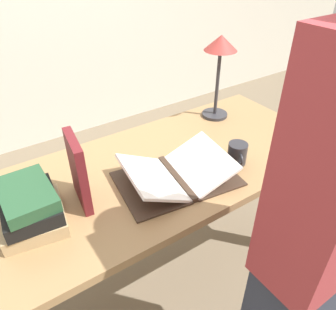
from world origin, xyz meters
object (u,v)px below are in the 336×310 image
(reading_lamp, at_px, (220,54))
(person_reader, at_px, (314,256))
(book_stack_tall, at_px, (30,207))
(coffee_mug, at_px, (237,154))
(book_standing_upright, at_px, (78,172))
(open_book, at_px, (177,174))

(reading_lamp, distance_m, person_reader, 1.04)
(book_stack_tall, distance_m, person_reader, 0.91)
(book_stack_tall, xyz_separation_m, person_reader, (0.64, -0.65, -0.02))
(reading_lamp, height_order, coffee_mug, reading_lamp)
(coffee_mug, bearing_deg, person_reader, -110.14)
(book_stack_tall, bearing_deg, book_standing_upright, 4.13)
(open_book, bearing_deg, person_reader, -72.99)
(reading_lamp, xyz_separation_m, person_reader, (-0.40, -0.91, -0.29))
(book_standing_upright, relative_size, coffee_mug, 2.50)
(book_standing_upright, distance_m, person_reader, 0.81)
(book_stack_tall, xyz_separation_m, book_standing_upright, (0.18, 0.01, 0.06))
(open_book, relative_size, book_stack_tall, 1.89)
(book_standing_upright, xyz_separation_m, person_reader, (0.46, -0.66, -0.09))
(book_stack_tall, relative_size, coffee_mug, 2.49)
(book_stack_tall, relative_size, person_reader, 0.16)
(coffee_mug, xyz_separation_m, person_reader, (-0.19, -0.52, 0.00))
(coffee_mug, bearing_deg, book_standing_upright, 167.73)
(coffee_mug, bearing_deg, reading_lamp, 61.72)
(book_standing_upright, distance_m, reading_lamp, 0.92)
(open_book, relative_size, coffee_mug, 4.70)
(book_stack_tall, relative_size, book_standing_upright, 0.99)
(book_standing_upright, bearing_deg, book_stack_tall, -168.45)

